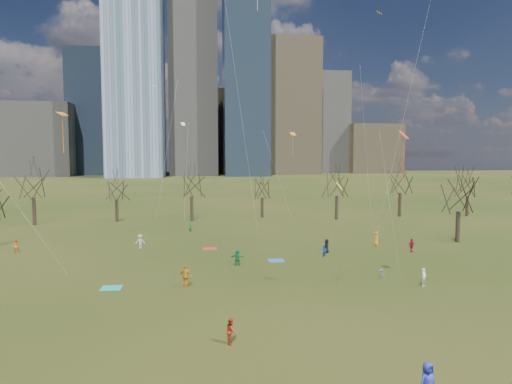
{
  "coord_description": "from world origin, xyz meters",
  "views": [
    {
      "loc": [
        -5.86,
        -34.33,
        10.88
      ],
      "look_at": [
        0.0,
        12.0,
        7.0
      ],
      "focal_mm": 32.0,
      "sensor_mm": 36.0,
      "label": 1
    }
  ],
  "objects": [
    {
      "name": "ground",
      "position": [
        0.0,
        0.0,
        0.0
      ],
      "size": [
        500.0,
        500.0,
        0.0
      ],
      "primitive_type": "plane",
      "color": "black",
      "rests_on": "ground"
    },
    {
      "name": "person_13",
      "position": [
        -7.05,
        29.16,
        0.74
      ],
      "size": [
        0.61,
        0.65,
        1.48
      ],
      "primitive_type": "imported",
      "rotation": [
        0.0,
        0.0,
        2.21
      ],
      "color": "#197034",
      "rests_on": "ground"
    },
    {
      "name": "blanket_crimson",
      "position": [
        -4.66,
        17.75,
        0.01
      ],
      "size": [
        1.6,
        1.5,
        0.03
      ],
      "primitive_type": "cube",
      "color": "red",
      "rests_on": "ground"
    },
    {
      "name": "person_5",
      "position": [
        -2.15,
        9.54,
        0.79
      ],
      "size": [
        1.52,
        0.67,
        1.58
      ],
      "primitive_type": "imported",
      "rotation": [
        0.0,
        0.0,
        3.0
      ],
      "color": "#1A7745",
      "rests_on": "ground"
    },
    {
      "name": "person_9",
      "position": [
        -12.64,
        19.07,
        0.8
      ],
      "size": [
        1.07,
        0.66,
        1.6
      ],
      "primitive_type": "imported",
      "rotation": [
        0.0,
        0.0,
        6.22
      ],
      "color": "silver",
      "rests_on": "ground"
    },
    {
      "name": "person_1",
      "position": [
        12.5,
        0.49,
        0.76
      ],
      "size": [
        0.65,
        0.64,
        1.52
      ],
      "primitive_type": "imported",
      "rotation": [
        0.0,
        0.0,
        0.74
      ],
      "color": "white",
      "rests_on": "ground"
    },
    {
      "name": "person_0",
      "position": [
        4.09,
        -16.06,
        0.86
      ],
      "size": [
        0.98,
        0.8,
        1.73
      ],
      "primitive_type": "imported",
      "rotation": [
        0.0,
        0.0,
        0.35
      ],
      "color": "#252FA1",
      "rests_on": "ground"
    },
    {
      "name": "blanket_navy",
      "position": [
        1.95,
        10.94,
        0.01
      ],
      "size": [
        1.6,
        1.5,
        0.03
      ],
      "primitive_type": "cube",
      "color": "blue",
      "rests_on": "ground"
    },
    {
      "name": "person_2",
      "position": [
        -4.08,
        -8.89,
        0.75
      ],
      "size": [
        0.64,
        0.78,
        1.5
      ],
      "primitive_type": "imported",
      "rotation": [
        0.0,
        0.0,
        1.47
      ],
      "color": "#A32B17",
      "rests_on": "ground"
    },
    {
      "name": "kites_airborne",
      "position": [
        1.05,
        12.16,
        13.56
      ],
      "size": [
        69.96,
        43.03,
        32.0
      ],
      "color": "orange",
      "rests_on": "ground"
    },
    {
      "name": "person_3",
      "position": [
        9.79,
        2.77,
        0.48
      ],
      "size": [
        0.67,
        0.7,
        0.96
      ],
      "primitive_type": "imported",
      "rotation": [
        0.0,
        0.0,
        2.26
      ],
      "color": "slate",
      "rests_on": "ground"
    },
    {
      "name": "person_8",
      "position": [
        7.27,
        11.93,
        0.62
      ],
      "size": [
        0.72,
        0.76,
        1.24
      ],
      "primitive_type": "imported",
      "rotation": [
        0.0,
        0.0,
        5.27
      ],
      "color": "#2644A7",
      "rests_on": "ground"
    },
    {
      "name": "person_6",
      "position": [
        8.14,
        13.98,
        0.76
      ],
      "size": [
        0.81,
        0.89,
        1.52
      ],
      "primitive_type": "imported",
      "rotation": [
        0.0,
        0.0,
        4.13
      ],
      "color": "black",
      "rests_on": "ground"
    },
    {
      "name": "blanket_teal",
      "position": [
        -13.0,
        3.19,
        0.01
      ],
      "size": [
        1.6,
        1.5,
        0.03
      ],
      "primitive_type": "cube",
      "color": "teal",
      "rests_on": "ground"
    },
    {
      "name": "bare_tree_row",
      "position": [
        -0.09,
        37.22,
        6.12
      ],
      "size": [
        113.04,
        29.8,
        9.5
      ],
      "color": "black",
      "rests_on": "ground"
    },
    {
      "name": "downtown_skyline",
      "position": [
        -2.43,
        210.64,
        39.01
      ],
      "size": [
        212.5,
        78.0,
        118.0
      ],
      "color": "slate",
      "rests_on": "ground"
    },
    {
      "name": "person_10",
      "position": [
        17.63,
        13.19,
        0.75
      ],
      "size": [
        0.95,
        0.67,
        1.5
      ],
      "primitive_type": "imported",
      "rotation": [
        0.0,
        0.0,
        0.39
      ],
      "color": "#A71732",
      "rests_on": "ground"
    },
    {
      "name": "person_12",
      "position": [
        15.12,
        17.16,
        0.84
      ],
      "size": [
        0.62,
        0.87,
        1.68
      ],
      "primitive_type": "imported",
      "rotation": [
        0.0,
        0.0,
        1.46
      ],
      "color": "orange",
      "rests_on": "ground"
    },
    {
      "name": "person_14",
      "position": [
        -25.96,
        18.21,
        0.76
      ],
      "size": [
        0.93,
        0.89,
        1.51
      ],
      "primitive_type": "imported",
      "rotation": [
        0.0,
        0.0,
        3.74
      ],
      "color": "orange",
      "rests_on": "ground"
    },
    {
      "name": "person_4",
      "position": [
        -6.98,
        2.71,
        0.92
      ],
      "size": [
        1.16,
        0.93,
        1.85
      ],
      "primitive_type": "imported",
      "rotation": [
        0.0,
        0.0,
        2.62
      ],
      "color": "orange",
      "rests_on": "ground"
    }
  ]
}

